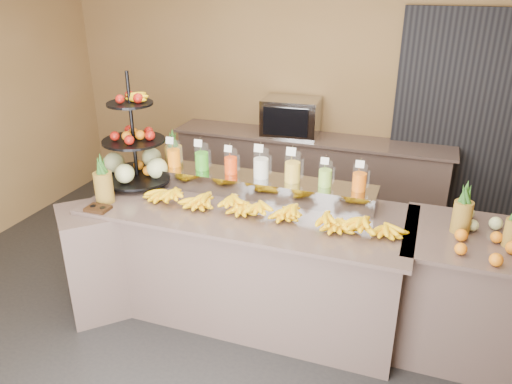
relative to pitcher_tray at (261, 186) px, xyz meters
The scene contains 20 objects.
ground 1.16m from the pitcher_tray, 91.10° to the right, with size 6.00×6.00×0.00m, color black.
room_envelope 0.91m from the pitcher_tray, 49.42° to the left, with size 6.04×5.02×2.82m.
buffet_counter 0.64m from the pitcher_tray, 111.55° to the right, with size 2.75×1.25×0.93m.
right_counter 1.78m from the pitcher_tray, ahead, with size 1.08×0.88×0.93m.
back_ledge 1.75m from the pitcher_tray, 90.38° to the left, with size 3.10×0.55×0.93m.
pitcher_tray is the anchor object (origin of this frame).
juice_pitcher_orange_a 0.80m from the pitcher_tray, behind, with size 0.12×0.12×0.28m.
juice_pitcher_green 0.55m from the pitcher_tray, behind, with size 0.12×0.12×0.29m.
juice_pitcher_orange_b 0.31m from the pitcher_tray, behind, with size 0.11×0.11×0.26m.
juice_pitcher_milk 0.18m from the pitcher_tray, 100.83° to the right, with size 0.13×0.13×0.31m.
juice_pitcher_lemon 0.32m from the pitcher_tray, ahead, with size 0.13×0.13×0.31m.
juice_pitcher_lime 0.54m from the pitcher_tray, ahead, with size 0.11×0.11×0.26m.
juice_pitcher_orange_c 0.80m from the pitcher_tray, ahead, with size 0.11×0.11×0.27m.
banana_heap 0.38m from the pitcher_tray, 66.15° to the right, with size 2.02×0.18×0.17m.
fruit_stand 1.07m from the pitcher_tray, behind, with size 0.68×0.68×0.94m.
condiment_caddy 1.28m from the pitcher_tray, 146.86° to the right, with size 0.18×0.13×0.03m, color black.
pineapple_left_a 1.24m from the pitcher_tray, 153.58° to the right, with size 0.14×0.14×0.40m.
pineapple_left_b 0.86m from the pitcher_tray, behind, with size 0.15×0.15×0.44m.
right_fruit_pile 1.67m from the pitcher_tray, ahead, with size 0.43×0.41×0.23m.
oven_warmer 1.69m from the pitcher_tray, 97.85° to the left, with size 0.61×0.43×0.41m, color gray.
Camera 1 is at (1.23, -2.93, 2.58)m, focal length 35.00 mm.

